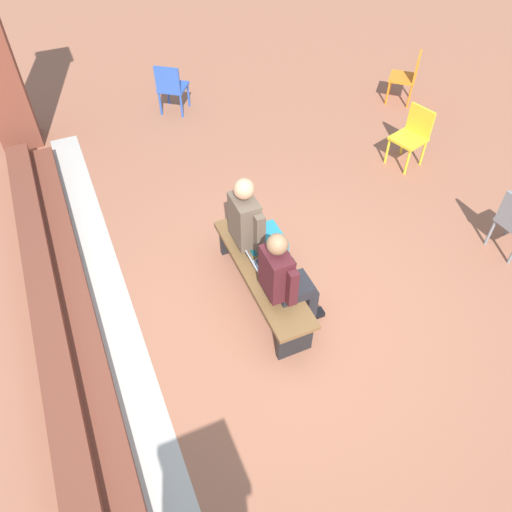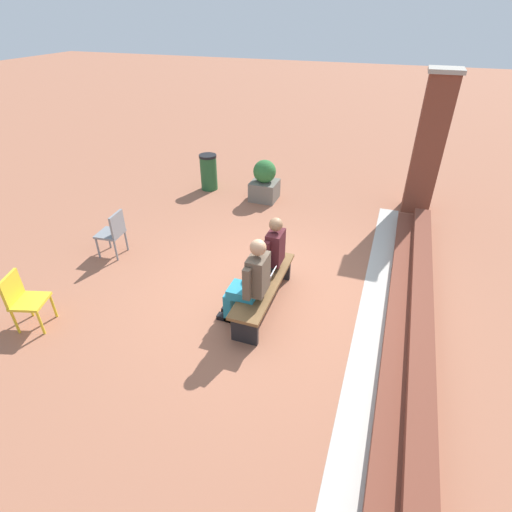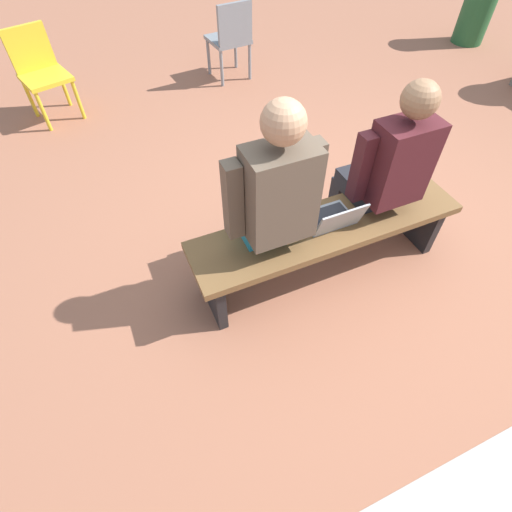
{
  "view_description": "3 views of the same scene",
  "coord_description": "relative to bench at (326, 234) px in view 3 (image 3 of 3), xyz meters",
  "views": [
    {
      "loc": [
        -2.88,
        1.51,
        4.38
      ],
      "look_at": [
        0.11,
        0.21,
        0.95
      ],
      "focal_mm": 35.0,
      "sensor_mm": 36.0,
      "label": 1
    },
    {
      "loc": [
        4.83,
        1.51,
        3.9
      ],
      "look_at": [
        0.55,
        -0.01,
        1.02
      ],
      "focal_mm": 28.0,
      "sensor_mm": 36.0,
      "label": 2
    },
    {
      "loc": [
        1.49,
        1.51,
        2.22
      ],
      "look_at": [
        0.91,
        0.19,
        0.56
      ],
      "focal_mm": 28.0,
      "sensor_mm": 36.0,
      "label": 3
    }
  ],
  "objects": [
    {
      "name": "ground_plane",
      "position": [
        -0.34,
        -0.04,
        -0.35
      ],
      "size": [
        60.0,
        60.0,
        0.0
      ],
      "primitive_type": "plane",
      "color": "#9E6047"
    },
    {
      "name": "concrete_strip",
      "position": [
        0.0,
        1.57,
        -0.35
      ],
      "size": [
        8.26,
        0.4,
        0.01
      ],
      "primitive_type": "cube",
      "color": "#B7B2A8",
      "rests_on": "ground"
    },
    {
      "name": "bench",
      "position": [
        0.0,
        0.0,
        0.0
      ],
      "size": [
        1.8,
        0.44,
        0.45
      ],
      "color": "brown",
      "rests_on": "ground"
    },
    {
      "name": "person_student",
      "position": [
        -0.4,
        -0.07,
        0.35
      ],
      "size": [
        0.52,
        0.66,
        1.31
      ],
      "color": "#232328",
      "rests_on": "ground"
    },
    {
      "name": "person_adult",
      "position": [
        0.38,
        -0.07,
        0.38
      ],
      "size": [
        0.56,
        0.71,
        1.38
      ],
      "color": "teal",
      "rests_on": "ground"
    },
    {
      "name": "laptop",
      "position": [
        -0.02,
        0.01,
        0.15
      ],
      "size": [
        0.32,
        0.29,
        0.21
      ],
      "color": "#9EA0A5",
      "rests_on": "bench"
    },
    {
      "name": "plastic_chair_far_left",
      "position": [
        1.49,
        -2.99,
        0.13
      ],
      "size": [
        0.52,
        0.52,
        0.84
      ],
      "color": "gold",
      "rests_on": "ground"
    },
    {
      "name": "plastic_chair_by_pillar",
      "position": [
        -0.52,
        -3.0,
        0.13
      ],
      "size": [
        0.46,
        0.46,
        0.84
      ],
      "color": "gray",
      "rests_on": "ground"
    },
    {
      "name": "litter_bin",
      "position": [
        -3.87,
        -2.72,
        0.08
      ],
      "size": [
        0.42,
        0.42,
        0.86
      ],
      "color": "#23562D",
      "rests_on": "ground"
    }
  ]
}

